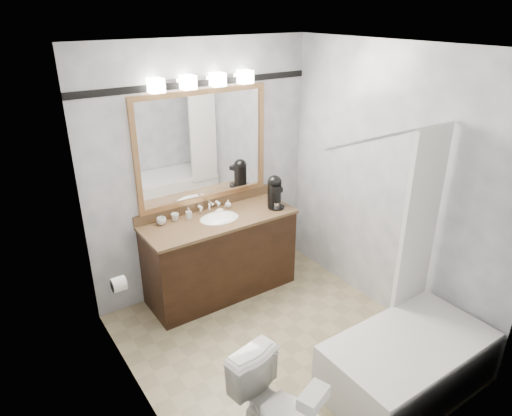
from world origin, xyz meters
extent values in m
cube|color=tan|center=(0.00, 0.00, -0.01)|extent=(2.40, 2.60, 0.01)
cube|color=white|center=(0.00, 0.00, 2.50)|extent=(2.40, 2.60, 0.01)
cube|color=silver|center=(0.00, 1.30, 1.25)|extent=(2.40, 0.01, 2.50)
cube|color=silver|center=(0.00, -1.30, 1.25)|extent=(2.40, 0.01, 2.50)
cube|color=silver|center=(-1.20, 0.00, 1.25)|extent=(0.01, 2.60, 2.50)
cube|color=silver|center=(1.20, 0.00, 1.25)|extent=(0.01, 2.60, 2.50)
cube|color=black|center=(0.00, 1.01, 0.41)|extent=(1.50, 0.55, 0.82)
cube|color=olive|center=(0.00, 1.01, 0.83)|extent=(1.53, 0.58, 0.03)
cube|color=olive|center=(0.00, 1.29, 0.90)|extent=(1.53, 0.03, 0.10)
ellipsoid|color=white|center=(0.00, 1.01, 0.82)|extent=(0.44, 0.34, 0.14)
cube|color=#AF7D4F|center=(0.00, 1.28, 2.02)|extent=(1.40, 0.04, 0.05)
cube|color=#AF7D4F|center=(0.00, 1.28, 0.97)|extent=(1.40, 0.04, 0.05)
cube|color=#AF7D4F|center=(-0.68, 1.28, 1.50)|extent=(0.05, 0.04, 1.00)
cube|color=#AF7D4F|center=(0.68, 1.28, 1.50)|extent=(0.05, 0.04, 1.00)
cube|color=white|center=(0.00, 1.29, 1.50)|extent=(1.30, 0.01, 1.00)
cube|color=silver|center=(0.00, 1.27, 2.15)|extent=(0.90, 0.05, 0.03)
cube|color=white|center=(-0.45, 1.22, 2.13)|extent=(0.12, 0.12, 0.12)
cube|color=white|center=(-0.15, 1.22, 2.13)|extent=(0.12, 0.12, 0.12)
cube|color=white|center=(0.15, 1.22, 2.13)|extent=(0.12, 0.12, 0.12)
cube|color=white|center=(0.45, 1.22, 2.13)|extent=(0.12, 0.12, 0.12)
cube|color=black|center=(0.00, 1.29, 2.10)|extent=(2.40, 0.01, 0.06)
cube|color=white|center=(0.53, -0.92, 0.23)|extent=(1.30, 0.72, 0.45)
cylinder|color=silver|center=(0.53, -0.54, 1.95)|extent=(1.30, 0.02, 0.02)
cube|color=white|center=(0.95, -0.55, 1.18)|extent=(0.40, 0.04, 1.55)
cylinder|color=white|center=(-1.14, 0.66, 0.70)|extent=(0.11, 0.12, 0.12)
imported|color=white|center=(-0.62, -0.83, 0.34)|extent=(0.50, 0.73, 0.69)
cube|color=white|center=(-0.62, -1.12, 0.73)|extent=(0.23, 0.17, 0.08)
cylinder|color=black|center=(0.60, 0.90, 0.86)|extent=(0.17, 0.17, 0.02)
cylinder|color=black|center=(0.62, 0.95, 0.98)|extent=(0.14, 0.14, 0.25)
sphere|color=black|center=(0.62, 0.95, 1.11)|extent=(0.15, 0.15, 0.15)
cube|color=black|center=(0.60, 0.88, 1.06)|extent=(0.12, 0.12, 0.05)
cylinder|color=silver|center=(0.60, 0.88, 0.89)|extent=(0.06, 0.06, 0.06)
imported|color=white|center=(-0.52, 1.20, 0.89)|extent=(0.11, 0.11, 0.07)
imported|color=white|center=(-0.38, 1.21, 0.89)|extent=(0.10, 0.10, 0.07)
imported|color=white|center=(-0.25, 1.17, 0.91)|extent=(0.06, 0.06, 0.11)
imported|color=white|center=(0.20, 1.18, 0.89)|extent=(0.09, 0.09, 0.08)
cube|color=beige|center=(0.07, 1.13, 0.86)|extent=(0.10, 0.08, 0.03)
camera|label=1|loc=(-1.96, -2.52, 2.75)|focal=32.00mm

